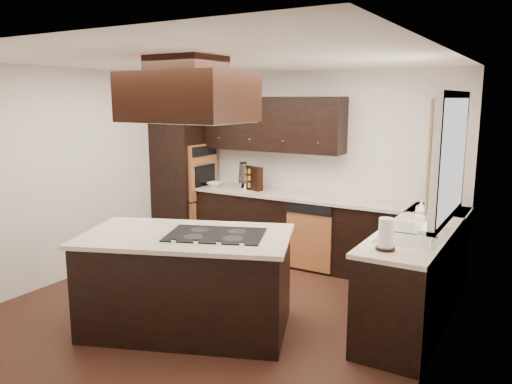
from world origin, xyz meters
TOP-DOWN VIEW (x-y plane):
  - floor at (0.00, 0.00)m, footprint 4.20×4.20m
  - ceiling at (0.00, 0.00)m, footprint 4.20×4.20m
  - wall_back at (0.00, 2.11)m, footprint 4.20×0.02m
  - wall_front at (0.00, -2.11)m, footprint 4.20×0.02m
  - wall_left at (-2.11, 0.00)m, footprint 0.02×4.20m
  - wall_right at (2.11, 0.00)m, footprint 0.02×4.20m
  - oven_column at (-1.78, 1.71)m, footprint 0.65×0.75m
  - wall_oven_face at (-1.43, 1.71)m, footprint 0.05×0.62m
  - base_cabinets_back at (0.03, 1.80)m, footprint 2.93×0.60m
  - base_cabinets_right at (1.80, 0.90)m, footprint 0.60×2.40m
  - countertop_back at (0.03, 1.79)m, footprint 2.93×0.63m
  - countertop_right at (1.79, 0.90)m, footprint 0.63×2.40m
  - upper_cabinets at (-0.43, 1.93)m, footprint 2.00×0.34m
  - dishwasher_front at (0.33, 1.50)m, footprint 0.60×0.05m
  - window_frame at (2.07, 0.55)m, footprint 0.06×1.32m
  - window_pane at (2.10, 0.55)m, footprint 0.00×1.20m
  - curtain_left at (2.01, 0.13)m, footprint 0.02×0.34m
  - curtain_right at (2.01, 0.97)m, footprint 0.02×0.34m
  - sink_rim at (1.80, 0.55)m, footprint 0.52×0.84m
  - island at (-0.01, -0.48)m, footprint 2.08×1.61m
  - island_top at (-0.01, -0.48)m, footprint 2.17×1.70m
  - cooktop at (0.25, -0.37)m, footprint 1.02×0.86m
  - range_hood at (0.10, -0.55)m, footprint 1.05×0.72m
  - hood_duct at (0.10, -0.55)m, footprint 0.55×0.50m
  - blender_base at (-0.75, 1.70)m, footprint 0.15×0.15m
  - blender_pitcher at (-0.75, 1.70)m, footprint 0.13×0.13m
  - spice_rack at (-0.67, 1.79)m, footprint 0.39×0.22m
  - mixing_bowl at (-1.26, 1.75)m, footprint 0.25×0.25m
  - soap_bottle at (1.72, 1.19)m, footprint 0.10×0.11m
  - paper_towel at (1.71, -0.03)m, footprint 0.14×0.14m

SIDE VIEW (x-z plane):
  - floor at x=0.00m, z-range -0.02..0.00m
  - dishwasher_front at x=0.33m, z-range 0.04..0.76m
  - base_cabinets_back at x=0.03m, z-range 0.00..0.88m
  - base_cabinets_right at x=1.80m, z-range 0.00..0.88m
  - island at x=-0.01m, z-range 0.00..0.88m
  - countertop_back at x=0.03m, z-range 0.88..0.92m
  - countertop_right at x=1.79m, z-range 0.88..0.92m
  - island_top at x=-0.01m, z-range 0.88..0.92m
  - sink_rim at x=1.80m, z-range 0.92..0.93m
  - cooktop at x=0.25m, z-range 0.92..0.93m
  - mixing_bowl at x=-1.26m, z-range 0.92..0.97m
  - blender_base at x=-0.75m, z-range 0.92..1.02m
  - soap_bottle at x=1.72m, z-range 0.92..1.13m
  - paper_towel at x=1.71m, z-range 0.92..1.19m
  - oven_column at x=-1.78m, z-range 0.00..2.12m
  - spice_rack at x=-0.67m, z-range 0.92..1.24m
  - wall_oven_face at x=-1.43m, z-range 0.73..1.51m
  - blender_pitcher at x=-0.75m, z-range 1.02..1.28m
  - wall_back at x=0.00m, z-range 0.00..2.50m
  - wall_front at x=0.00m, z-range 0.00..2.50m
  - wall_left at x=-2.11m, z-range 0.00..2.50m
  - wall_right at x=2.11m, z-range 0.00..2.50m
  - window_frame at x=2.07m, z-range 1.09..2.21m
  - window_pane at x=2.10m, z-range 1.15..2.15m
  - curtain_left at x=2.01m, z-range 1.25..2.15m
  - curtain_right at x=2.01m, z-range 1.25..2.15m
  - upper_cabinets at x=-0.43m, z-range 1.45..2.17m
  - range_hood at x=0.10m, z-range 1.95..2.37m
  - hood_duct at x=0.10m, z-range 2.37..2.50m
  - ceiling at x=0.00m, z-range 2.50..2.52m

